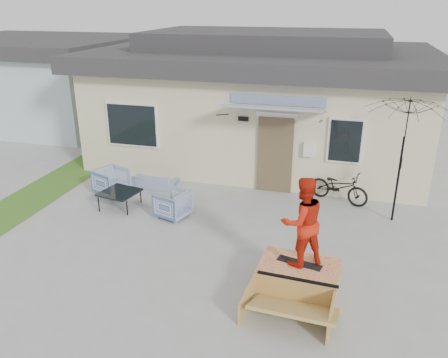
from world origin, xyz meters
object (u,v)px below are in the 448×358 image
(skate_ramp, at_px, (298,276))
(patio_umbrella, at_px, (402,151))
(coffee_table, at_px, (120,199))
(armchair_left, at_px, (112,180))
(skateboard, at_px, (299,262))
(skater, at_px, (302,220))
(armchair_right, at_px, (173,203))
(loveseat, at_px, (155,179))
(bicycle, at_px, (339,184))

(skate_ramp, bearing_deg, patio_umbrella, 64.42)
(coffee_table, bearing_deg, armchair_left, 130.39)
(skateboard, xyz_separation_m, skater, (0.00, 0.00, 0.86))
(armchair_right, xyz_separation_m, patio_umbrella, (5.19, 1.25, 1.38))
(loveseat, height_order, skate_ramp, loveseat)
(patio_umbrella, relative_size, skateboard, 2.89)
(skate_ramp, bearing_deg, bicycle, 85.80)
(armchair_right, relative_size, bicycle, 0.46)
(loveseat, distance_m, coffee_table, 1.50)
(armchair_left, bearing_deg, skate_ramp, -98.19)
(loveseat, height_order, patio_umbrella, patio_umbrella)
(patio_umbrella, bearing_deg, skate_ramp, -119.09)
(skate_ramp, height_order, skateboard, skateboard)
(patio_umbrella, bearing_deg, coffee_table, -170.82)
(armchair_right, height_order, skateboard, armchair_right)
(coffee_table, xyz_separation_m, bicycle, (5.38, 1.84, 0.29))
(armchair_left, distance_m, skateboard, 6.21)
(skateboard, bearing_deg, skate_ramp, -80.36)
(armchair_right, bearing_deg, skater, 74.82)
(patio_umbrella, bearing_deg, loveseat, 176.61)
(coffee_table, xyz_separation_m, skateboard, (4.82, -2.25, 0.28))
(armchair_right, bearing_deg, skate_ramp, 74.21)
(loveseat, height_order, armchair_left, armchair_left)
(skate_ramp, height_order, skater, skater)
(skateboard, bearing_deg, armchair_left, 164.45)
(loveseat, relative_size, armchair_right, 1.77)
(skate_ramp, bearing_deg, skater, 90.00)
(armchair_right, distance_m, coffee_table, 1.53)
(skateboard, bearing_deg, patio_umbrella, 73.75)
(bicycle, xyz_separation_m, skate_ramp, (-0.56, -4.14, -0.27))
(armchair_right, distance_m, bicycle, 4.36)
(coffee_table, xyz_separation_m, patio_umbrella, (6.70, 1.08, 1.53))
(armchair_left, bearing_deg, armchair_right, -91.99)
(coffee_table, bearing_deg, bicycle, 18.91)
(armchair_right, xyz_separation_m, skateboard, (3.31, -2.08, 0.13))
(skate_ramp, xyz_separation_m, skater, (0.00, 0.05, 1.12))
(armchair_left, distance_m, armchair_right, 2.32)
(loveseat, xyz_separation_m, skate_ramp, (4.48, -3.75, -0.02))
(armchair_right, relative_size, skater, 0.44)
(armchair_left, height_order, skateboard, armchair_left)
(loveseat, relative_size, skateboard, 1.57)
(skate_ramp, relative_size, skateboard, 2.27)
(armchair_left, bearing_deg, loveseat, -32.27)
(skateboard, bearing_deg, bicycle, 95.39)
(patio_umbrella, bearing_deg, armchair_right, -166.49)
(skater, bearing_deg, patio_umbrella, -153.68)
(bicycle, xyz_separation_m, skater, (-0.56, -4.09, 0.85))
(patio_umbrella, distance_m, skater, 3.84)
(armchair_right, height_order, coffee_table, armchair_right)
(skate_ramp, bearing_deg, armchair_right, 150.78)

